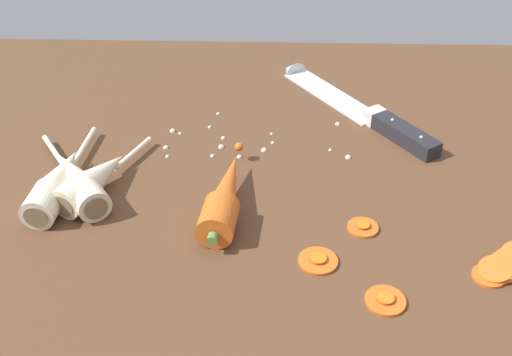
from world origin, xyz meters
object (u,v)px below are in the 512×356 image
at_px(chefs_knife, 348,103).
at_px(carrot_slice_stray_mid, 318,260).
at_px(parsnip_front, 77,180).
at_px(parsnip_mid_right, 57,182).
at_px(carrot_slice_stray_far, 385,299).
at_px(whole_carrot, 225,196).
at_px(carrot_slice_stray_near, 363,226).
at_px(carrot_slice_stack, 509,263).
at_px(parsnip_mid_left, 94,180).

distance_m(chefs_knife, carrot_slice_stray_mid, 0.36).
height_order(parsnip_front, parsnip_mid_right, same).
xyz_separation_m(chefs_knife, carrot_slice_stray_far, (-0.00, -0.41, -0.00)).
bearing_deg(whole_carrot, parsnip_mid_right, 173.91).
xyz_separation_m(parsnip_front, parsnip_mid_right, (-0.02, -0.00, -0.00)).
height_order(parsnip_mid_right, carrot_slice_stray_near, parsnip_mid_right).
bearing_deg(whole_carrot, parsnip_front, 171.89).
height_order(whole_carrot, carrot_slice_stray_far, whole_carrot).
bearing_deg(carrot_slice_stack, whole_carrot, 163.05).
bearing_deg(parsnip_front, chefs_knife, 33.61).
height_order(whole_carrot, carrot_slice_stray_mid, whole_carrot).
xyz_separation_m(carrot_slice_stack, carrot_slice_stray_far, (-0.14, -0.05, -0.01)).
distance_m(whole_carrot, parsnip_mid_left, 0.17).
bearing_deg(carrot_slice_stray_far, carrot_slice_stray_near, 94.78).
height_order(whole_carrot, parsnip_mid_left, whole_carrot).
bearing_deg(parsnip_front, carrot_slice_stray_near, -9.32).
distance_m(carrot_slice_stray_mid, carrot_slice_stray_far, 0.08).
xyz_separation_m(parsnip_front, carrot_slice_stray_mid, (0.29, -0.11, -0.02)).
height_order(parsnip_mid_left, carrot_slice_stray_near, parsnip_mid_left).
relative_size(parsnip_front, parsnip_mid_left, 1.04).
distance_m(carrot_slice_stack, carrot_slice_stray_near, 0.16).
bearing_deg(parsnip_front, carrot_slice_stray_far, -25.46).
distance_m(whole_carrot, parsnip_front, 0.19).
height_order(parsnip_front, carrot_slice_stray_far, parsnip_front).
distance_m(parsnip_mid_right, carrot_slice_stray_near, 0.37).
relative_size(carrot_slice_stack, carrot_slice_stray_mid, 1.96).
relative_size(chefs_knife, parsnip_mid_right, 1.44).
height_order(parsnip_front, parsnip_mid_left, same).
bearing_deg(carrot_slice_stack, chefs_knife, 110.65).
bearing_deg(carrot_slice_stray_mid, chefs_knife, 79.40).
bearing_deg(whole_carrot, chefs_knife, 56.86).
height_order(parsnip_mid_left, carrot_slice_stray_far, parsnip_mid_left).
xyz_separation_m(chefs_knife, whole_carrot, (-0.17, -0.26, 0.01)).
bearing_deg(chefs_knife, whole_carrot, -123.14).
distance_m(whole_carrot, parsnip_mid_right, 0.21).
bearing_deg(carrot_slice_stray_mid, parsnip_front, 158.61).
distance_m(parsnip_front, carrot_slice_stray_far, 0.39).
distance_m(chefs_knife, parsnip_mid_left, 0.41).
relative_size(parsnip_front, carrot_slice_stack, 2.15).
bearing_deg(chefs_knife, carrot_slice_stack, -69.35).
distance_m(whole_carrot, carrot_slice_stray_far, 0.22).
height_order(chefs_knife, carrot_slice_stray_far, chefs_knife).
relative_size(chefs_knife, carrot_slice_stray_far, 7.45).
xyz_separation_m(carrot_slice_stack, carrot_slice_stray_near, (-0.15, 0.06, -0.01)).
relative_size(parsnip_front, carrot_slice_stray_far, 4.42).
bearing_deg(carrot_slice_stray_near, carrot_slice_stack, -23.42).
bearing_deg(whole_carrot, parsnip_mid_left, 170.14).
xyz_separation_m(chefs_knife, parsnip_mid_left, (-0.33, -0.23, 0.01)).
xyz_separation_m(parsnip_front, carrot_slice_stray_near, (0.34, -0.06, -0.02)).
relative_size(whole_carrot, parsnip_mid_right, 0.92).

